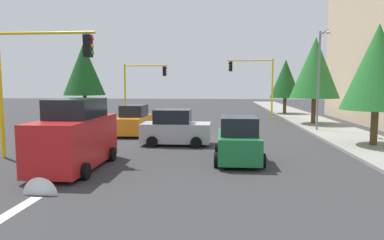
% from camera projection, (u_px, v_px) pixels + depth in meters
% --- Properties ---
extents(ground_plane, '(120.00, 120.00, 0.00)m').
position_uv_depth(ground_plane, '(181.00, 139.00, 20.91)').
color(ground_plane, '#353538').
extents(sidewalk_kerb, '(80.00, 4.00, 0.15)m').
position_uv_depth(sidewalk_kerb, '(331.00, 129.00, 24.96)').
color(sidewalk_kerb, gray).
rests_on(sidewalk_kerb, ground).
extents(lane_arrow_near, '(2.40, 1.10, 1.10)m').
position_uv_depth(lane_arrow_near, '(31.00, 201.00, 9.75)').
color(lane_arrow_near, silver).
rests_on(lane_arrow_near, ground).
extents(traffic_signal_near_right, '(0.36, 4.59, 5.73)m').
position_uv_depth(traffic_signal_near_right, '(37.00, 68.00, 15.03)').
color(traffic_signal_near_right, yellow).
rests_on(traffic_signal_near_right, ground).
extents(traffic_signal_far_left, '(0.36, 4.59, 5.88)m').
position_uv_depth(traffic_signal_far_left, '(255.00, 77.00, 33.87)').
color(traffic_signal_far_left, yellow).
rests_on(traffic_signal_far_left, ground).
extents(traffic_signal_far_right, '(0.36, 4.59, 5.43)m').
position_uv_depth(traffic_signal_far_right, '(142.00, 80.00, 34.87)').
color(traffic_signal_far_right, yellow).
rests_on(traffic_signal_far_right, ground).
extents(street_lamp_curbside, '(2.15, 0.28, 7.00)m').
position_uv_depth(street_lamp_curbside, '(320.00, 70.00, 23.26)').
color(street_lamp_curbside, slate).
rests_on(street_lamp_curbside, ground).
extents(tree_roadside_mid, '(3.92, 3.92, 7.15)m').
position_uv_depth(tree_roadside_mid, '(315.00, 68.00, 27.50)').
color(tree_roadside_mid, brown).
rests_on(tree_roadside_mid, ground).
extents(tree_roadside_near, '(3.56, 3.56, 6.48)m').
position_uv_depth(tree_roadside_near, '(377.00, 67.00, 17.60)').
color(tree_roadside_near, brown).
rests_on(tree_roadside_near, ground).
extents(tree_roadside_far, '(3.36, 3.36, 6.10)m').
position_uv_depth(tree_roadside_far, '(285.00, 79.00, 37.53)').
color(tree_roadside_far, brown).
rests_on(tree_roadside_far, ground).
extents(tree_opposite_side, '(4.03, 4.03, 7.35)m').
position_uv_depth(tree_opposite_side, '(84.00, 69.00, 33.24)').
color(tree_opposite_side, brown).
rests_on(tree_opposite_side, ground).
extents(delivery_van_red, '(4.80, 2.22, 2.77)m').
position_uv_depth(delivery_van_red, '(75.00, 137.00, 13.44)').
color(delivery_van_red, red).
rests_on(delivery_van_red, ground).
extents(car_green, '(3.65, 2.05, 1.98)m').
position_uv_depth(car_green, '(238.00, 141.00, 14.69)').
color(car_green, '#1E7238').
rests_on(car_green, ground).
extents(car_silver, '(2.11, 3.79, 1.98)m').
position_uv_depth(car_silver, '(175.00, 129.00, 18.84)').
color(car_silver, '#B2B5BA').
rests_on(car_silver, ground).
extents(car_orange, '(4.12, 2.03, 1.98)m').
position_uv_depth(car_orange, '(134.00, 121.00, 22.86)').
color(car_orange, orange).
rests_on(car_orange, ground).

